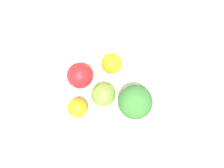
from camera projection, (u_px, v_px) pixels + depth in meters
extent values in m
plane|color=gray|center=(112.00, 91.00, 0.65)|extent=(6.00, 6.00, 0.00)
cube|color=beige|center=(112.00, 90.00, 0.64)|extent=(1.20, 1.20, 0.02)
cylinder|color=silver|center=(112.00, 87.00, 0.61)|extent=(0.21, 0.21, 0.04)
cylinder|color=#99C17A|center=(134.00, 105.00, 0.57)|extent=(0.02, 0.02, 0.03)
sphere|color=#387A33|center=(135.00, 102.00, 0.53)|extent=(0.06, 0.06, 0.06)
sphere|color=olive|center=(104.00, 95.00, 0.56)|extent=(0.04, 0.04, 0.04)
sphere|color=red|center=(80.00, 76.00, 0.57)|extent=(0.05, 0.05, 0.05)
sphere|color=orange|center=(112.00, 63.00, 0.58)|extent=(0.04, 0.04, 0.04)
sphere|color=orange|center=(77.00, 108.00, 0.56)|extent=(0.04, 0.04, 0.04)
cube|color=silver|center=(20.00, 77.00, 0.63)|extent=(0.06, 0.07, 0.01)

